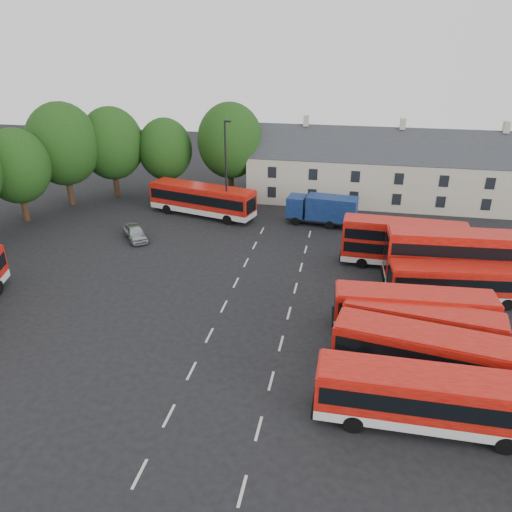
# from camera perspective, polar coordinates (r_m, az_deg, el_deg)

# --- Properties ---
(ground) EXTENTS (140.00, 140.00, 0.00)m
(ground) POSITION_cam_1_polar(r_m,az_deg,el_deg) (36.58, -4.48, -7.33)
(ground) COLOR black
(ground) RESTS_ON ground
(lane_markings) EXTENTS (5.15, 33.80, 0.01)m
(lane_markings) POSITION_cam_1_polar(r_m,az_deg,el_deg) (37.73, 0.01, -6.16)
(lane_markings) COLOR beige
(lane_markings) RESTS_ON ground
(treeline) EXTENTS (29.92, 32.59, 12.01)m
(treeline) POSITION_cam_1_polar(r_m,az_deg,el_deg) (58.74, -19.70, 10.75)
(treeline) COLOR black
(treeline) RESTS_ON ground
(terrace_houses) EXTENTS (35.70, 7.13, 10.06)m
(terrace_houses) POSITION_cam_1_polar(r_m,az_deg,el_deg) (62.02, 15.82, 9.22)
(terrace_houses) COLOR beige
(terrace_houses) RESTS_ON ground
(bus_row_a) EXTENTS (11.62, 2.76, 3.28)m
(bus_row_a) POSITION_cam_1_polar(r_m,az_deg,el_deg) (28.21, 19.15, -14.88)
(bus_row_a) COLOR silver
(bus_row_a) RESTS_ON ground
(bus_row_b) EXTENTS (11.77, 4.52, 3.25)m
(bus_row_b) POSITION_cam_1_polar(r_m,az_deg,el_deg) (31.52, 19.53, -10.40)
(bus_row_b) COLOR silver
(bus_row_b) RESTS_ON ground
(bus_row_c) EXTENTS (10.36, 3.76, 2.86)m
(bus_row_c) POSITION_cam_1_polar(r_m,az_deg,el_deg) (34.64, 18.40, -7.30)
(bus_row_c) COLOR silver
(bus_row_c) RESTS_ON ground
(bus_row_d) EXTENTS (10.86, 3.07, 3.04)m
(bus_row_d) POSITION_cam_1_polar(r_m,az_deg,el_deg) (36.06, 17.57, -5.65)
(bus_row_d) COLOR silver
(bus_row_d) RESTS_ON ground
(bus_row_e) EXTENTS (10.73, 3.53, 2.98)m
(bus_row_e) POSITION_cam_1_polar(r_m,az_deg,el_deg) (41.10, 22.24, -2.60)
(bus_row_e) COLOR silver
(bus_row_e) RESTS_ON ground
(bus_dd_south) EXTENTS (11.56, 3.30, 4.68)m
(bus_dd_south) POSITION_cam_1_polar(r_m,az_deg,el_deg) (43.21, 22.14, 0.03)
(bus_dd_south) COLOR silver
(bus_dd_south) RESTS_ON ground
(bus_dd_north) EXTENTS (10.52, 2.82, 4.28)m
(bus_dd_north) POSITION_cam_1_polar(r_m,az_deg,el_deg) (45.22, 16.48, 1.62)
(bus_dd_north) COLOR silver
(bus_dd_north) RESTS_ON ground
(bus_north) EXTENTS (12.57, 5.82, 3.47)m
(bus_north) POSITION_cam_1_polar(r_m,az_deg,el_deg) (56.29, -6.18, 6.61)
(bus_north) COLOR silver
(bus_north) RESTS_ON ground
(box_truck) EXTENTS (7.58, 3.15, 3.22)m
(box_truck) POSITION_cam_1_polar(r_m,az_deg,el_deg) (53.78, 7.66, 5.36)
(box_truck) COLOR black
(box_truck) RESTS_ON ground
(silver_car) EXTENTS (4.04, 4.51, 1.48)m
(silver_car) POSITION_cam_1_polar(r_m,az_deg,el_deg) (51.30, -13.65, 2.64)
(silver_car) COLOR #A4A6AB
(silver_car) RESTS_ON ground
(lamppost) EXTENTS (0.76, 0.33, 10.91)m
(lamppost) POSITION_cam_1_polar(r_m,az_deg,el_deg) (53.10, -3.43, 9.82)
(lamppost) COLOR black
(lamppost) RESTS_ON ground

